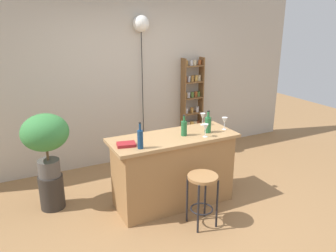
# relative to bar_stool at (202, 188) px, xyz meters

# --- Properties ---
(ground) EXTENTS (12.00, 12.00, 0.00)m
(ground) POSITION_rel_bar_stool_xyz_m (-0.07, 0.29, -0.47)
(ground) COLOR olive
(back_wall) EXTENTS (6.40, 0.10, 2.80)m
(back_wall) POSITION_rel_bar_stool_xyz_m (-0.07, 2.24, 0.93)
(back_wall) COLOR #BCB2A3
(back_wall) RESTS_ON ground
(kitchen_counter) EXTENTS (1.59, 0.63, 0.91)m
(kitchen_counter) POSITION_rel_bar_stool_xyz_m (-0.07, 0.59, -0.01)
(kitchen_counter) COLOR #9E7042
(kitchen_counter) RESTS_ON ground
(bar_stool) EXTENTS (0.34, 0.34, 0.63)m
(bar_stool) POSITION_rel_bar_stool_xyz_m (0.00, 0.00, 0.00)
(bar_stool) COLOR black
(bar_stool) RESTS_ON ground
(spice_shelf) EXTENTS (0.38, 0.16, 1.65)m
(spice_shelf) POSITION_rel_bar_stool_xyz_m (1.07, 2.09, 0.35)
(spice_shelf) COLOR brown
(spice_shelf) RESTS_ON ground
(plant_stool) EXTENTS (0.30, 0.30, 0.44)m
(plant_stool) POSITION_rel_bar_stool_xyz_m (-1.49, 1.16, -0.25)
(plant_stool) COLOR #2D2823
(plant_stool) RESTS_ON ground
(potted_plant) EXTENTS (0.56, 0.51, 0.79)m
(potted_plant) POSITION_rel_bar_stool_xyz_m (-1.49, 1.16, 0.49)
(potted_plant) COLOR #514C47
(potted_plant) RESTS_ON plant_stool
(bottle_olive_oil) EXTENTS (0.07, 0.07, 0.31)m
(bottle_olive_oil) POSITION_rel_bar_stool_xyz_m (-0.58, 0.40, 0.56)
(bottle_olive_oil) COLOR navy
(bottle_olive_oil) RESTS_ON kitchen_counter
(bottle_vinegar) EXTENTS (0.07, 0.07, 0.26)m
(bottle_vinegar) POSITION_rel_bar_stool_xyz_m (0.06, 0.56, 0.54)
(bottle_vinegar) COLOR #236638
(bottle_vinegar) RESTS_ON kitchen_counter
(bottle_wine_red) EXTENTS (0.08, 0.08, 0.29)m
(bottle_wine_red) POSITION_rel_bar_stool_xyz_m (0.39, 0.52, 0.55)
(bottle_wine_red) COLOR #236638
(bottle_wine_red) RESTS_ON kitchen_counter
(wine_glass_left) EXTENTS (0.07, 0.07, 0.16)m
(wine_glass_left) POSITION_rel_bar_stool_xyz_m (0.27, 0.40, 0.56)
(wine_glass_left) COLOR silver
(wine_glass_left) RESTS_ON kitchen_counter
(wine_glass_center) EXTENTS (0.07, 0.07, 0.16)m
(wine_glass_center) POSITION_rel_bar_stool_xyz_m (0.50, 0.82, 0.56)
(wine_glass_center) COLOR silver
(wine_glass_center) RESTS_ON kitchen_counter
(wine_glass_right) EXTENTS (0.07, 0.07, 0.16)m
(wine_glass_right) POSITION_rel_bar_stool_xyz_m (0.65, 0.53, 0.56)
(wine_glass_right) COLOR silver
(wine_glass_right) RESTS_ON kitchen_counter
(cookbook) EXTENTS (0.24, 0.19, 0.03)m
(cookbook) POSITION_rel_bar_stool_xyz_m (-0.70, 0.54, 0.46)
(cookbook) COLOR maroon
(cookbook) RESTS_ON kitchen_counter
(pendant_globe_light) EXTENTS (0.26, 0.26, 2.34)m
(pendant_globe_light) POSITION_rel_bar_stool_xyz_m (0.17, 2.13, 1.72)
(pendant_globe_light) COLOR black
(pendant_globe_light) RESTS_ON ground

